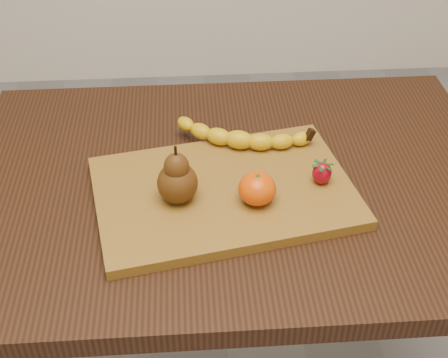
{
  "coord_description": "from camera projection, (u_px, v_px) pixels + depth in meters",
  "views": [
    {
      "loc": [
        -0.08,
        -0.9,
        1.48
      ],
      "look_at": [
        -0.03,
        -0.05,
        0.8
      ],
      "focal_mm": 50.0,
      "sensor_mm": 36.0,
      "label": 1
    }
  ],
  "objects": [
    {
      "name": "banana",
      "position": [
        239.0,
        140.0,
        1.19
      ],
      "size": [
        0.24,
        0.12,
        0.04
      ],
      "primitive_type": null,
      "rotation": [
        0.0,
        0.0,
        -0.29
      ],
      "color": "#D9AE0A",
      "rests_on": "cutting_board"
    },
    {
      "name": "mandarin",
      "position": [
        257.0,
        189.0,
        1.06
      ],
      "size": [
        0.08,
        0.08,
        0.06
      ],
      "primitive_type": "ellipsoid",
      "rotation": [
        0.0,
        0.0,
        0.22
      ],
      "color": "#DD4602",
      "rests_on": "cutting_board"
    },
    {
      "name": "table",
      "position": [
        235.0,
        216.0,
        1.22
      ],
      "size": [
        1.0,
        0.7,
        0.76
      ],
      "color": "black",
      "rests_on": "ground"
    },
    {
      "name": "strawberry",
      "position": [
        322.0,
        172.0,
        1.1
      ],
      "size": [
        0.04,
        0.04,
        0.04
      ],
      "primitive_type": null,
      "rotation": [
        0.0,
        0.0,
        0.09
      ],
      "color": "maroon",
      "rests_on": "cutting_board"
    },
    {
      "name": "pear",
      "position": [
        177.0,
        174.0,
        1.05
      ],
      "size": [
        0.09,
        0.09,
        0.11
      ],
      "primitive_type": null,
      "rotation": [
        0.0,
        0.0,
        -0.34
      ],
      "color": "#4A290B",
      "rests_on": "cutting_board"
    },
    {
      "name": "cutting_board",
      "position": [
        224.0,
        192.0,
        1.11
      ],
      "size": [
        0.5,
        0.38,
        0.02
      ],
      "primitive_type": "cube",
      "rotation": [
        0.0,
        0.0,
        0.19
      ],
      "color": "brown",
      "rests_on": "table"
    }
  ]
}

